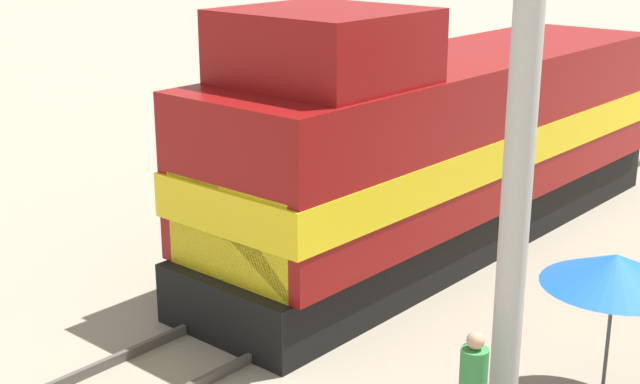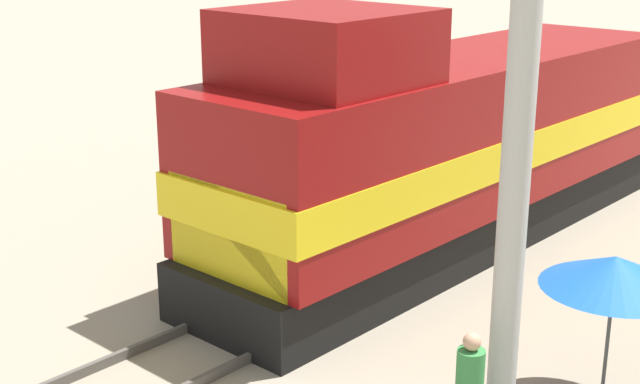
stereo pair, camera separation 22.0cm
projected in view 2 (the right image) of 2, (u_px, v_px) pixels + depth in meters
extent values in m
plane|color=gray|center=(296.00, 311.00, 14.65)|extent=(120.00, 120.00, 0.00)
cube|color=#4C4742|center=(265.00, 295.00, 15.09)|extent=(0.08, 41.49, 0.15)
cube|color=#4C4742|center=(328.00, 319.00, 14.17)|extent=(0.08, 41.49, 0.15)
cube|color=black|center=(451.00, 217.00, 17.66)|extent=(2.74, 12.38, 0.99)
cube|color=maroon|center=(455.00, 127.00, 17.11)|extent=(2.98, 11.88, 2.70)
cube|color=yellow|center=(454.00, 140.00, 17.19)|extent=(3.02, 12.01, 0.70)
cube|color=yellow|center=(267.00, 221.00, 13.70)|extent=(2.53, 1.73, 1.48)
cube|color=maroon|center=(326.00, 46.00, 13.91)|extent=(2.80, 2.72, 1.16)
cylinder|color=#B2B2AD|center=(527.00, 7.00, 9.77)|extent=(0.36, 0.36, 10.53)
cylinder|color=#4C4C4C|center=(608.00, 335.00, 11.58)|extent=(0.05, 0.05, 2.00)
cone|color=#1959B2|center=(615.00, 272.00, 11.32)|extent=(1.89, 1.89, 0.42)
cylinder|color=#337F3F|center=(470.00, 373.00, 10.54)|extent=(0.34, 0.34, 0.59)
sphere|color=tan|center=(472.00, 342.00, 10.42)|extent=(0.22, 0.22, 0.22)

